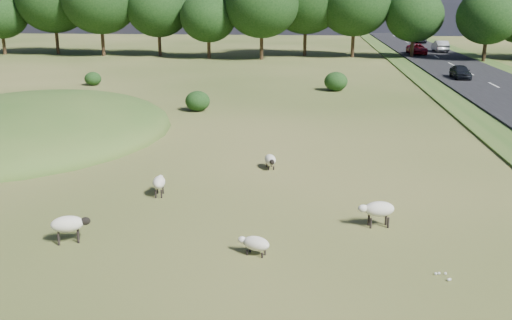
{
  "coord_description": "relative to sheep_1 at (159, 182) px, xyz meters",
  "views": [
    {
      "loc": [
        4.24,
        -18.97,
        7.64
      ],
      "look_at": [
        2.0,
        4.0,
        1.0
      ],
      "focal_mm": 40.0,
      "sensor_mm": 36.0,
      "label": 1
    }
  ],
  "objects": [
    {
      "name": "ground",
      "position": [
        1.66,
        18.01,
        -0.56
      ],
      "size": [
        160.0,
        160.0,
        0.0
      ],
      "primitive_type": "plane",
      "color": "#2D4816",
      "rests_on": "ground"
    },
    {
      "name": "mound",
      "position": [
        -10.34,
        10.01,
        -0.56
      ],
      "size": [
        16.0,
        20.0,
        4.0
      ],
      "primitive_type": "ellipsoid",
      "color": "#33561E",
      "rests_on": "ground"
    },
    {
      "name": "road",
      "position": [
        21.66,
        28.01,
        -0.43
      ],
      "size": [
        8.0,
        150.0,
        0.25
      ],
      "primitive_type": "cube",
      "color": "black",
      "rests_on": "ground"
    },
    {
      "name": "treeline",
      "position": [
        0.61,
        53.45,
        6.01
      ],
      "size": [
        96.28,
        14.66,
        11.7
      ],
      "color": "black",
      "rests_on": "ground"
    },
    {
      "name": "shrubs",
      "position": [
        0.51,
        24.16,
        0.17
      ],
      "size": [
        23.11,
        12.31,
        1.59
      ],
      "color": "black",
      "rests_on": "ground"
    },
    {
      "name": "sheep_1",
      "position": [
        0.0,
        0.0,
        0.0
      ],
      "size": [
        0.6,
        1.13,
        0.8
      ],
      "rotation": [
        0.0,
        0.0,
        1.7
      ],
      "color": "beige",
      "rests_on": "ground"
    },
    {
      "name": "sheep_2",
      "position": [
        4.12,
        4.11,
        -0.14
      ],
      "size": [
        0.7,
        1.18,
        0.65
      ],
      "rotation": [
        0.0,
        0.0,
        4.95
      ],
      "color": "beige",
      "rests_on": "ground"
    },
    {
      "name": "sheep_3",
      "position": [
        -1.72,
        -4.68,
        0.07
      ],
      "size": [
        1.3,
        0.89,
        0.9
      ],
      "rotation": [
        0.0,
        0.0,
        0.38
      ],
      "color": "beige",
      "rests_on": "ground"
    },
    {
      "name": "sheep_4",
      "position": [
        8.29,
        -2.4,
        0.08
      ],
      "size": [
        1.3,
        0.72,
        0.91
      ],
      "rotation": [
        0.0,
        0.0,
        3.31
      ],
      "color": "beige",
      "rests_on": "ground"
    },
    {
      "name": "sheep_5",
      "position": [
        4.32,
        -5.02,
        -0.17
      ],
      "size": [
        1.09,
        0.72,
        0.61
      ],
      "rotation": [
        0.0,
        0.0,
        2.81
      ],
      "color": "beige",
      "rests_on": "ground"
    },
    {
      "name": "car_0",
      "position": [
        23.56,
        77.09,
        0.32
      ],
      "size": [
        1.75,
        4.3,
        1.25
      ],
      "primitive_type": "imported",
      "rotation": [
        0.0,
        0.0,
        3.14
      ],
      "color": "black",
      "rests_on": "road"
    },
    {
      "name": "car_1",
      "position": [
        23.56,
        61.33,
        0.45
      ],
      "size": [
        1.61,
        4.6,
        1.52
      ],
      "primitive_type": "imported",
      "rotation": [
        0.0,
        0.0,
        3.14
      ],
      "color": "#93969A",
      "rests_on": "road"
    },
    {
      "name": "car_2",
      "position": [
        19.76,
        57.58,
        0.36
      ],
      "size": [
        2.23,
        4.83,
        1.34
      ],
      "primitive_type": "imported",
      "color": "maroon",
      "rests_on": "road"
    },
    {
      "name": "car_5",
      "position": [
        19.76,
        34.08,
        0.32
      ],
      "size": [
        1.47,
        3.65,
        1.24
      ],
      "primitive_type": "imported",
      "color": "black",
      "rests_on": "road"
    }
  ]
}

